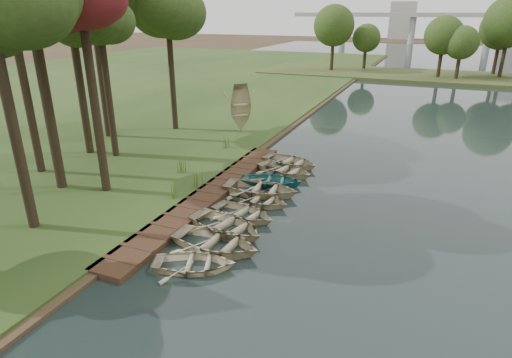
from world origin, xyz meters
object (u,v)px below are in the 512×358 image
at_px(rowboat_0, 194,261).
at_px(stored_rowboat, 240,126).
at_px(rowboat_1, 216,240).
at_px(boardwalk, 209,195).
at_px(rowboat_2, 226,224).

relative_size(rowboat_0, stored_rowboat, 0.85).
xyz_separation_m(rowboat_1, stored_rowboat, (-6.25, 16.11, 0.24)).
bearing_deg(rowboat_0, boardwalk, 3.66).
bearing_deg(rowboat_0, rowboat_2, -16.35).
bearing_deg(stored_rowboat, boardwalk, -119.45).
bearing_deg(rowboat_2, rowboat_0, -161.35).
distance_m(boardwalk, rowboat_2, 3.95).
height_order(rowboat_2, stored_rowboat, stored_rowboat).
distance_m(rowboat_1, stored_rowboat, 17.28).
xyz_separation_m(boardwalk, rowboat_2, (2.48, -3.06, 0.29)).
relative_size(boardwalk, stored_rowboat, 4.37).
bearing_deg(rowboat_0, rowboat_1, -22.40).
bearing_deg(stored_rowboat, rowboat_0, -117.07).
bearing_deg(stored_rowboat, rowboat_1, -115.09).
xyz_separation_m(boardwalk, rowboat_1, (2.74, -4.52, 0.29)).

